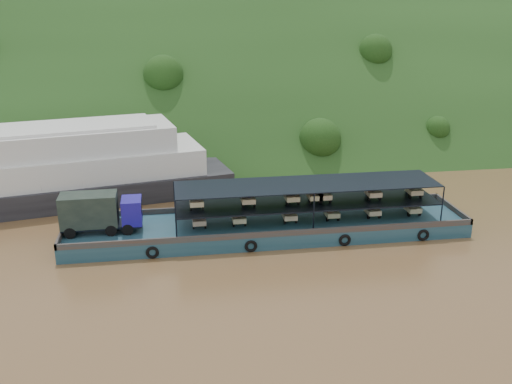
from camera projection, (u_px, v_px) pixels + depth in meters
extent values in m
plane|color=brown|center=(284.00, 236.00, 50.17)|extent=(160.00, 160.00, 0.00)
cube|color=#193312|center=(235.00, 140.00, 83.79)|extent=(140.00, 39.60, 39.60)
cube|color=#143847|center=(267.00, 228.00, 50.42)|extent=(35.00, 7.00, 1.20)
cube|color=#592D19|center=(261.00, 206.00, 53.31)|extent=(35.00, 0.20, 0.50)
cube|color=#592D19|center=(275.00, 234.00, 46.96)|extent=(35.00, 0.20, 0.50)
cube|color=#592D19|center=(453.00, 208.00, 52.65)|extent=(0.20, 7.00, 0.50)
cube|color=#592D19|center=(63.00, 231.00, 47.63)|extent=(0.20, 7.00, 0.50)
torus|color=black|center=(152.00, 253.00, 45.67)|extent=(1.06, 0.26, 1.06)
torus|color=black|center=(251.00, 246.00, 46.83)|extent=(1.06, 0.26, 1.06)
torus|color=black|center=(345.00, 240.00, 47.98)|extent=(1.06, 0.26, 1.06)
torus|color=black|center=(423.00, 235.00, 48.99)|extent=(1.06, 0.26, 1.06)
cylinder|color=black|center=(70.00, 233.00, 46.58)|extent=(0.97, 0.35, 0.97)
cylinder|color=black|center=(73.00, 224.00, 48.47)|extent=(0.97, 0.35, 0.97)
cylinder|color=black|center=(111.00, 230.00, 47.09)|extent=(0.97, 0.35, 0.97)
cylinder|color=black|center=(113.00, 221.00, 48.98)|extent=(0.97, 0.35, 0.97)
cylinder|color=black|center=(128.00, 229.00, 47.30)|extent=(0.97, 0.35, 0.97)
cylinder|color=black|center=(129.00, 220.00, 49.19)|extent=(0.97, 0.35, 0.97)
cube|color=black|center=(102.00, 225.00, 47.87)|extent=(6.59, 2.20, 0.19)
cube|color=#1D148C|center=(132.00, 211.00, 47.89)|extent=(1.67, 2.33, 2.12)
cube|color=black|center=(142.00, 206.00, 47.90)|extent=(0.08, 1.93, 0.87)
cube|color=black|center=(89.00, 210.00, 47.26)|extent=(4.66, 2.37, 2.70)
cube|color=black|center=(307.00, 202.00, 50.18)|extent=(23.00, 5.00, 0.12)
cube|color=black|center=(307.00, 184.00, 49.65)|extent=(23.00, 5.00, 0.08)
cylinder|color=black|center=(176.00, 220.00, 46.19)|extent=(0.12, 0.12, 3.30)
cylinder|color=black|center=(175.00, 199.00, 50.86)|extent=(0.12, 0.12, 3.30)
cylinder|color=black|center=(314.00, 212.00, 47.85)|extent=(0.12, 0.12, 3.30)
cylinder|color=black|center=(300.00, 193.00, 52.52)|extent=(0.12, 0.12, 3.30)
cylinder|color=black|center=(442.00, 205.00, 49.51)|extent=(0.12, 0.12, 3.30)
cylinder|color=black|center=(418.00, 187.00, 54.18)|extent=(0.12, 0.12, 3.30)
cylinder|color=black|center=(198.00, 218.00, 50.25)|extent=(0.12, 0.52, 0.52)
cylinder|color=black|center=(194.00, 226.00, 48.49)|extent=(0.14, 0.52, 0.52)
cylinder|color=black|center=(205.00, 226.00, 48.64)|extent=(0.14, 0.52, 0.52)
cube|color=#C9B18E|center=(199.00, 221.00, 48.78)|extent=(1.15, 1.50, 0.44)
cube|color=#A80B1B|center=(198.00, 214.00, 49.80)|extent=(0.55, 0.80, 0.80)
cube|color=#A80B1B|center=(198.00, 209.00, 49.45)|extent=(0.50, 0.10, 0.10)
cylinder|color=black|center=(237.00, 216.00, 50.74)|extent=(0.12, 0.52, 0.52)
cylinder|color=black|center=(234.00, 224.00, 48.99)|extent=(0.14, 0.52, 0.52)
cylinder|color=black|center=(245.00, 223.00, 49.13)|extent=(0.14, 0.52, 0.52)
cube|color=beige|center=(239.00, 219.00, 49.27)|extent=(1.15, 1.50, 0.44)
cube|color=#AD0B20|center=(237.00, 212.00, 50.29)|extent=(0.55, 0.80, 0.80)
cube|color=#AD0B20|center=(237.00, 207.00, 49.94)|extent=(0.50, 0.10, 0.10)
cylinder|color=black|center=(286.00, 213.00, 51.39)|extent=(0.12, 0.52, 0.52)
cylinder|color=black|center=(285.00, 221.00, 49.64)|extent=(0.14, 0.52, 0.52)
cylinder|color=black|center=(296.00, 220.00, 49.78)|extent=(0.14, 0.52, 0.52)
cube|color=beige|center=(290.00, 216.00, 49.92)|extent=(1.15, 1.50, 0.44)
cube|color=#B4230C|center=(287.00, 209.00, 50.94)|extent=(0.55, 0.80, 0.80)
cube|color=#B4230C|center=(288.00, 205.00, 50.59)|extent=(0.50, 0.10, 0.10)
cylinder|color=black|center=(327.00, 211.00, 51.94)|extent=(0.12, 0.52, 0.52)
cylinder|color=black|center=(327.00, 219.00, 50.19)|extent=(0.14, 0.52, 0.52)
cylinder|color=black|center=(338.00, 218.00, 50.33)|extent=(0.14, 0.52, 0.52)
cube|color=#BFBB87|center=(332.00, 213.00, 50.48)|extent=(1.15, 1.50, 0.44)
cube|color=red|center=(328.00, 207.00, 51.49)|extent=(0.55, 0.80, 0.80)
cube|color=red|center=(329.00, 202.00, 51.14)|extent=(0.50, 0.10, 0.10)
cylinder|color=black|center=(367.00, 209.00, 52.49)|extent=(0.12, 0.52, 0.52)
cylinder|color=black|center=(368.00, 216.00, 50.73)|extent=(0.14, 0.52, 0.52)
cylinder|color=black|center=(379.00, 216.00, 50.88)|extent=(0.14, 0.52, 0.52)
cube|color=beige|center=(373.00, 211.00, 51.02)|extent=(1.15, 1.50, 0.44)
cube|color=#AB0B16|center=(369.00, 205.00, 52.04)|extent=(0.55, 0.80, 0.80)
cube|color=#AB0B16|center=(370.00, 200.00, 51.69)|extent=(0.50, 0.10, 0.10)
cylinder|color=black|center=(406.00, 207.00, 53.04)|extent=(0.12, 0.52, 0.52)
cylinder|color=black|center=(409.00, 214.00, 51.28)|extent=(0.14, 0.52, 0.52)
cylinder|color=black|center=(419.00, 213.00, 51.43)|extent=(0.14, 0.52, 0.52)
cube|color=beige|center=(413.00, 209.00, 51.57)|extent=(1.15, 1.50, 0.44)
cube|color=red|center=(408.00, 202.00, 52.59)|extent=(0.55, 0.80, 0.80)
cube|color=red|center=(409.00, 198.00, 52.24)|extent=(0.50, 0.10, 0.10)
cylinder|color=black|center=(196.00, 200.00, 49.66)|extent=(0.12, 0.52, 0.52)
cylinder|color=black|center=(191.00, 208.00, 47.91)|extent=(0.14, 0.52, 0.52)
cylinder|color=black|center=(203.00, 207.00, 48.05)|extent=(0.14, 0.52, 0.52)
cube|color=beige|center=(197.00, 202.00, 48.20)|extent=(1.15, 1.50, 0.44)
cube|color=#AE0B17|center=(196.00, 196.00, 49.21)|extent=(0.55, 0.80, 0.80)
cube|color=#AE0B17|center=(196.00, 191.00, 48.86)|extent=(0.50, 0.10, 0.10)
cylinder|color=black|center=(246.00, 197.00, 50.30)|extent=(0.12, 0.52, 0.52)
cylinder|color=black|center=(243.00, 205.00, 48.54)|extent=(0.14, 0.52, 0.52)
cylinder|color=black|center=(254.00, 204.00, 48.69)|extent=(0.14, 0.52, 0.52)
cube|color=#C6B78C|center=(248.00, 199.00, 48.83)|extent=(1.15, 1.50, 0.44)
cube|color=#1A1DA0|center=(246.00, 193.00, 49.85)|extent=(0.55, 0.80, 0.80)
cube|color=#1A1DA0|center=(246.00, 188.00, 49.50)|extent=(0.50, 0.10, 0.10)
cylinder|color=black|center=(288.00, 195.00, 50.85)|extent=(0.12, 0.52, 0.52)
cylinder|color=black|center=(287.00, 202.00, 49.10)|extent=(0.14, 0.52, 0.52)
cylinder|color=black|center=(298.00, 202.00, 49.24)|extent=(0.14, 0.52, 0.52)
cube|color=#CAC18F|center=(292.00, 197.00, 49.39)|extent=(1.15, 1.50, 0.44)
cube|color=red|center=(289.00, 191.00, 50.40)|extent=(0.55, 0.80, 0.80)
cube|color=red|center=(290.00, 186.00, 50.05)|extent=(0.50, 0.10, 0.10)
cylinder|color=black|center=(319.00, 194.00, 51.26)|extent=(0.12, 0.52, 0.52)
cylinder|color=black|center=(319.00, 201.00, 49.51)|extent=(0.14, 0.52, 0.52)
cylinder|color=black|center=(330.00, 200.00, 49.65)|extent=(0.14, 0.52, 0.52)
cube|color=beige|center=(324.00, 195.00, 49.80)|extent=(1.15, 1.50, 0.44)
cube|color=#1B2FA4|center=(320.00, 189.00, 50.81)|extent=(0.55, 0.80, 0.80)
cube|color=#1B2FA4|center=(321.00, 185.00, 50.46)|extent=(0.50, 0.10, 0.10)
cylinder|color=black|center=(368.00, 191.00, 51.92)|extent=(0.12, 0.52, 0.52)
cylinder|color=black|center=(369.00, 198.00, 50.16)|extent=(0.14, 0.52, 0.52)
cylinder|color=black|center=(380.00, 197.00, 50.31)|extent=(0.14, 0.52, 0.52)
cube|color=beige|center=(373.00, 193.00, 50.45)|extent=(1.15, 1.50, 0.44)
cube|color=red|center=(369.00, 187.00, 51.47)|extent=(0.55, 0.80, 0.80)
cube|color=red|center=(370.00, 182.00, 51.12)|extent=(0.50, 0.10, 0.10)
cylinder|color=black|center=(407.00, 189.00, 52.47)|extent=(0.12, 0.52, 0.52)
cylinder|color=black|center=(410.00, 196.00, 50.71)|extent=(0.14, 0.52, 0.52)
cylinder|color=black|center=(421.00, 195.00, 50.86)|extent=(0.14, 0.52, 0.52)
cube|color=tan|center=(414.00, 191.00, 51.00)|extent=(1.15, 1.50, 0.44)
cube|color=beige|center=(409.00, 185.00, 52.02)|extent=(0.55, 0.80, 0.80)
cube|color=beige|center=(410.00, 180.00, 51.67)|extent=(0.50, 0.10, 0.10)
cylinder|color=black|center=(311.00, 194.00, 51.15)|extent=(0.12, 0.52, 0.52)
cylinder|color=black|center=(310.00, 201.00, 49.39)|extent=(0.14, 0.52, 0.52)
cylinder|color=black|center=(321.00, 201.00, 49.54)|extent=(0.14, 0.52, 0.52)
cube|color=#CAC18F|center=(315.00, 196.00, 49.68)|extent=(1.15, 1.50, 0.44)
cube|color=red|center=(312.00, 190.00, 50.70)|extent=(0.55, 0.80, 0.80)
cube|color=red|center=(312.00, 185.00, 50.35)|extent=(0.50, 0.10, 0.10)
cube|color=black|center=(42.00, 191.00, 58.31)|extent=(39.46, 17.16, 2.30)
cube|color=silver|center=(39.00, 167.00, 57.50)|extent=(33.64, 15.05, 2.68)
cube|color=silver|center=(36.00, 142.00, 56.65)|extent=(27.81, 12.95, 2.49)
cube|color=silver|center=(34.00, 129.00, 56.20)|extent=(23.87, 11.23, 0.29)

